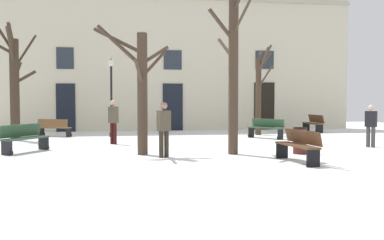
{
  "coord_description": "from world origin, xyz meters",
  "views": [
    {
      "loc": [
        -2.45,
        -14.07,
        1.7
      ],
      "look_at": [
        0.0,
        1.92,
        0.95
      ],
      "focal_mm": 38.77,
      "sensor_mm": 36.0,
      "label": 1
    }
  ],
  "objects": [
    {
      "name": "ground_plane",
      "position": [
        0.0,
        0.0,
        0.0
      ],
      "size": [
        34.48,
        34.48,
        0.0
      ],
      "primitive_type": "plane",
      "color": "white"
    },
    {
      "name": "tree_right_of_center",
      "position": [
        -7.31,
        4.73,
        2.51
      ],
      "size": [
        2.24,
        2.31,
        5.15
      ],
      "color": "#382B1E",
      "rests_on": "ground"
    },
    {
      "name": "litter_bin",
      "position": [
        2.97,
        -1.53,
        0.43
      ],
      "size": [
        0.46,
        0.46,
        0.85
      ],
      "color": "#4C1E19",
      "rests_on": "ground"
    },
    {
      "name": "person_by_shop_door",
      "position": [
        6.31,
        -0.12,
        0.86
      ],
      "size": [
        0.41,
        0.43,
        1.56
      ],
      "rotation": [
        0.0,
        0.0,
        5.42
      ],
      "color": "#403D3A",
      "rests_on": "ground"
    },
    {
      "name": "building_facade",
      "position": [
        0.0,
        9.79,
        3.98
      ],
      "size": [
        21.55,
        0.6,
        7.85
      ],
      "color": "beige",
      "rests_on": "ground"
    },
    {
      "name": "tree_center",
      "position": [
        -2.08,
        -0.94,
        2.18
      ],
      "size": [
        2.41,
        1.67,
        4.09
      ],
      "color": "#423326",
      "rests_on": "ground"
    },
    {
      "name": "bench_facing_shops",
      "position": [
        -5.86,
        0.27,
        0.48
      ],
      "size": [
        1.32,
        1.77,
        0.93
      ],
      "rotation": [
        0.0,
        0.0,
        1.04
      ],
      "color": "#2D4C33",
      "rests_on": "ground"
    },
    {
      "name": "bench_back_to_back_left",
      "position": [
        -5.95,
        6.33,
        0.43
      ],
      "size": [
        1.64,
        1.05,
        0.84
      ],
      "rotation": [
        0.0,
        0.0,
        2.72
      ],
      "color": "brown",
      "rests_on": "ground"
    },
    {
      "name": "bench_near_lamp",
      "position": [
        2.17,
        -3.27,
        0.48
      ],
      "size": [
        0.65,
        1.87,
        0.9
      ],
      "rotation": [
        0.0,
        0.0,
        4.83
      ],
      "color": "#51331E",
      "rests_on": "ground"
    },
    {
      "name": "tree_left_of_center",
      "position": [
        4.0,
        5.86,
        2.29
      ],
      "size": [
        1.06,
        2.41,
        4.36
      ],
      "color": "#423326",
      "rests_on": "ground"
    },
    {
      "name": "person_strolling",
      "position": [
        -1.41,
        -1.71,
        0.92
      ],
      "size": [
        0.44,
        0.36,
        1.66
      ],
      "rotation": [
        0.0,
        0.0,
        3.58
      ],
      "color": "#2D271E",
      "rests_on": "ground"
    },
    {
      "name": "person_crossing_plaza",
      "position": [
        -3.05,
        2.41,
        0.97
      ],
      "size": [
        0.41,
        0.43,
        1.74
      ],
      "rotation": [
        0.0,
        0.0,
        5.42
      ],
      "color": "#350F0F",
      "rests_on": "ground"
    },
    {
      "name": "tree_near_facade",
      "position": [
        0.82,
        -1.27,
        2.82
      ],
      "size": [
        1.14,
        2.79,
        5.32
      ],
      "color": "#423326",
      "rests_on": "ground"
    },
    {
      "name": "streetlamp",
      "position": [
        -3.25,
        5.82,
        2.3
      ],
      "size": [
        0.3,
        0.3,
        3.75
      ],
      "color": "black",
      "rests_on": "ground"
    },
    {
      "name": "bench_by_litter_bin",
      "position": [
        3.7,
        3.9,
        0.47
      ],
      "size": [
        1.39,
        1.61,
        0.89
      ],
      "rotation": [
        0.0,
        0.0,
        5.37
      ],
      "color": "#2D4C33",
      "rests_on": "ground"
    },
    {
      "name": "bench_far_corner",
      "position": [
        7.62,
        7.39,
        0.49
      ],
      "size": [
        0.53,
        1.88,
        0.94
      ],
      "rotation": [
        0.0,
        0.0,
        4.69
      ],
      "color": "#51331E",
      "rests_on": "ground"
    }
  ]
}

